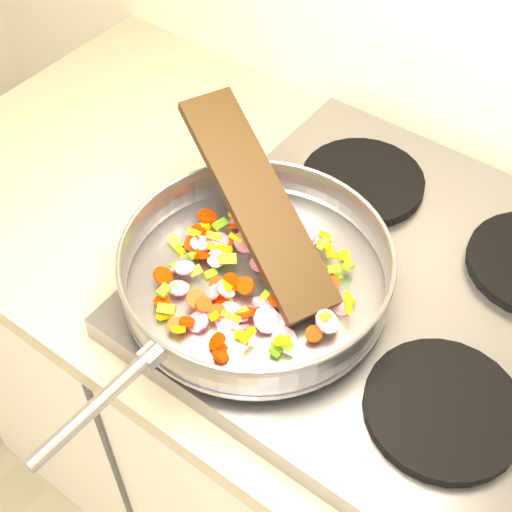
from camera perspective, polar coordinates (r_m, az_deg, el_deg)
The scene contains 7 objects.
cooktop at distance 1.01m, azimuth 11.02°, elevation -2.88°, with size 0.60×0.60×0.04m, color #939399.
grate_fl at distance 0.95m, azimuth -0.17°, elevation -3.25°, with size 0.19×0.19×0.02m, color black.
grate_fr at distance 0.89m, azimuth 14.75°, elevation -11.71°, with size 0.19×0.19×0.02m, color black.
grate_bl at distance 1.12m, azimuth 8.52°, elevation 5.93°, with size 0.19×0.19×0.02m, color black.
saute_pan at distance 0.93m, azimuth -0.07°, elevation -0.95°, with size 0.40×0.57×0.06m.
vegetable_heap at distance 0.94m, azimuth -0.42°, elevation -1.76°, with size 0.28×0.27×0.05m.
wooden_spatula at distance 0.94m, azimuth 0.08°, elevation 4.47°, with size 0.34×0.08×0.02m, color black.
Camera 1 is at (-0.49, 1.06, 1.70)m, focal length 50.00 mm.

